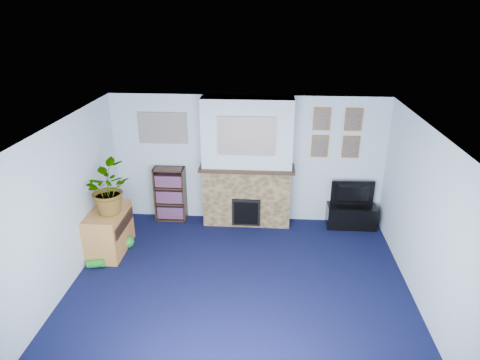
# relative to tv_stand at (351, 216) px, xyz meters

# --- Properties ---
(floor) EXTENTS (5.00, 4.50, 0.01)m
(floor) POSITION_rel_tv_stand_xyz_m (-1.95, -2.03, -0.23)
(floor) COLOR #0D1133
(floor) RESTS_ON ground
(ceiling) EXTENTS (5.00, 4.50, 0.01)m
(ceiling) POSITION_rel_tv_stand_xyz_m (-1.95, -2.03, 2.17)
(ceiling) COLOR white
(ceiling) RESTS_ON wall_back
(wall_back) EXTENTS (5.00, 0.04, 2.40)m
(wall_back) POSITION_rel_tv_stand_xyz_m (-1.95, 0.22, 0.97)
(wall_back) COLOR silver
(wall_back) RESTS_ON ground
(wall_front) EXTENTS (5.00, 0.04, 2.40)m
(wall_front) POSITION_rel_tv_stand_xyz_m (-1.95, -4.28, 0.97)
(wall_front) COLOR silver
(wall_front) RESTS_ON ground
(wall_left) EXTENTS (0.04, 4.50, 2.40)m
(wall_left) POSITION_rel_tv_stand_xyz_m (-4.45, -2.03, 0.97)
(wall_left) COLOR silver
(wall_left) RESTS_ON ground
(wall_right) EXTENTS (0.04, 4.50, 2.40)m
(wall_right) POSITION_rel_tv_stand_xyz_m (0.55, -2.03, 0.97)
(wall_right) COLOR silver
(wall_right) RESTS_ON ground
(chimney_breast) EXTENTS (1.72, 0.50, 2.40)m
(chimney_breast) POSITION_rel_tv_stand_xyz_m (-1.95, 0.02, 0.96)
(chimney_breast) COLOR brown
(chimney_breast) RESTS_ON ground
(collage_main) EXTENTS (1.00, 0.03, 0.68)m
(collage_main) POSITION_rel_tv_stand_xyz_m (-1.95, -0.19, 1.55)
(collage_main) COLOR gray
(collage_main) RESTS_ON chimney_breast
(collage_left) EXTENTS (0.90, 0.03, 0.58)m
(collage_left) POSITION_rel_tv_stand_xyz_m (-3.50, 0.21, 1.55)
(collage_left) COLOR gray
(collage_left) RESTS_ON wall_back
(portrait_tl) EXTENTS (0.30, 0.03, 0.40)m
(portrait_tl) POSITION_rel_tv_stand_xyz_m (-0.65, 0.20, 1.77)
(portrait_tl) COLOR brown
(portrait_tl) RESTS_ON wall_back
(portrait_tr) EXTENTS (0.30, 0.03, 0.40)m
(portrait_tr) POSITION_rel_tv_stand_xyz_m (-0.10, 0.20, 1.77)
(portrait_tr) COLOR brown
(portrait_tr) RESTS_ON wall_back
(portrait_bl) EXTENTS (0.30, 0.03, 0.40)m
(portrait_bl) POSITION_rel_tv_stand_xyz_m (-0.65, 0.20, 1.27)
(portrait_bl) COLOR brown
(portrait_bl) RESTS_ON wall_back
(portrait_br) EXTENTS (0.30, 0.03, 0.40)m
(portrait_br) POSITION_rel_tv_stand_xyz_m (-0.10, 0.20, 1.27)
(portrait_br) COLOR brown
(portrait_br) RESTS_ON wall_back
(tv_stand) EXTENTS (0.90, 0.38, 0.42)m
(tv_stand) POSITION_rel_tv_stand_xyz_m (0.00, 0.00, 0.00)
(tv_stand) COLOR black
(tv_stand) RESTS_ON ground
(television) EXTENTS (0.79, 0.13, 0.45)m
(television) POSITION_rel_tv_stand_xyz_m (-0.00, 0.02, 0.43)
(television) COLOR black
(television) RESTS_ON tv_stand
(bookshelf) EXTENTS (0.58, 0.28, 1.05)m
(bookshelf) POSITION_rel_tv_stand_xyz_m (-3.41, 0.08, 0.28)
(bookshelf) COLOR #311E11
(bookshelf) RESTS_ON ground
(sideboard) EXTENTS (0.54, 0.96, 0.75)m
(sideboard) POSITION_rel_tv_stand_xyz_m (-4.19, -1.13, 0.12)
(sideboard) COLOR #B77A3A
(sideboard) RESTS_ON ground
(potted_plant) EXTENTS (0.97, 0.98, 0.82)m
(potted_plant) POSITION_rel_tv_stand_xyz_m (-4.14, -1.18, 0.94)
(potted_plant) COLOR #26661E
(potted_plant) RESTS_ON sideboard
(mantel_clock) EXTENTS (0.09, 0.05, 0.13)m
(mantel_clock) POSITION_rel_tv_stand_xyz_m (-2.06, -0.03, 1.00)
(mantel_clock) COLOR gold
(mantel_clock) RESTS_ON chimney_breast
(mantel_candle) EXTENTS (0.04, 0.04, 0.14)m
(mantel_candle) POSITION_rel_tv_stand_xyz_m (-1.70, -0.03, 1.01)
(mantel_candle) COLOR #B2BFC6
(mantel_candle) RESTS_ON chimney_breast
(mantel_teddy) EXTENTS (0.14, 0.14, 0.14)m
(mantel_teddy) POSITION_rel_tv_stand_xyz_m (-2.51, -0.03, 0.99)
(mantel_teddy) COLOR gray
(mantel_teddy) RESTS_ON chimney_breast
(mantel_can) EXTENTS (0.06, 0.06, 0.11)m
(mantel_can) POSITION_rel_tv_stand_xyz_m (-1.27, -0.03, 0.99)
(mantel_can) COLOR yellow
(mantel_can) RESTS_ON chimney_breast
(green_crate) EXTENTS (0.41, 0.35, 0.29)m
(green_crate) POSITION_rel_tv_stand_xyz_m (-4.25, -1.03, -0.08)
(green_crate) COLOR #198C26
(green_crate) RESTS_ON ground
(toy_ball) EXTENTS (0.20, 0.20, 0.20)m
(toy_ball) POSITION_rel_tv_stand_xyz_m (-3.93, -1.02, -0.14)
(toy_ball) COLOR #198C26
(toy_ball) RESTS_ON ground
(toy_block) EXTENTS (0.25, 0.25, 0.23)m
(toy_block) POSITION_rel_tv_stand_xyz_m (-4.13, -1.03, -0.12)
(toy_block) COLOR yellow
(toy_block) RESTS_ON ground
(toy_tube) EXTENTS (0.29, 0.13, 0.16)m
(toy_tube) POSITION_rel_tv_stand_xyz_m (-4.25, -1.65, -0.15)
(toy_tube) COLOR #198C26
(toy_tube) RESTS_ON ground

